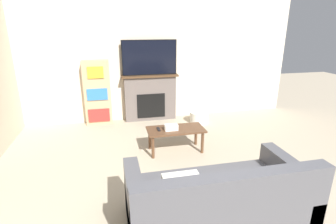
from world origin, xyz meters
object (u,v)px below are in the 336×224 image
fireplace (150,97)px  tv (149,58)px  bookshelf (98,93)px  storage_basket (199,117)px  couch (217,203)px  coffee_table (176,132)px

fireplace → tv: tv is taller
bookshelf → storage_basket: size_ratio=3.27×
fireplace → couch: 3.60m
bookshelf → storage_basket: bearing=-11.3°
fireplace → tv: bearing=-90.0°
tv → bookshelf: bearing=-179.8°
couch → fireplace: bearing=92.3°
coffee_table → bookshelf: (-1.33, 1.70, 0.35)m
fireplace → storage_basket: 1.21m
fireplace → storage_basket: size_ratio=2.93×
fireplace → coffee_table: (0.17, -1.72, -0.17)m
tv → storage_basket: 1.73m
coffee_table → storage_basket: 1.55m
couch → storage_basket: (0.89, 3.13, -0.17)m
coffee_table → fireplace: bearing=95.5°
storage_basket → fireplace: bearing=155.9°
fireplace → bookshelf: bookshelf is taller
fireplace → storage_basket: bearing=-24.1°
fireplace → couch: bearing=-87.7°
couch → bookshelf: bearing=110.1°
bookshelf → coffee_table: bearing=-52.0°
couch → storage_basket: bearing=74.0°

